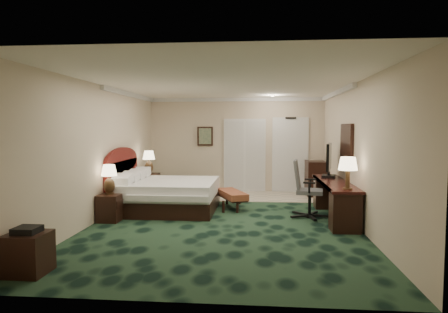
# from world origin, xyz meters

# --- Properties ---
(floor) EXTENTS (5.00, 7.50, 0.00)m
(floor) POSITION_xyz_m (0.00, 0.00, 0.00)
(floor) COLOR black
(floor) RESTS_ON ground
(ceiling) EXTENTS (5.00, 7.50, 0.00)m
(ceiling) POSITION_xyz_m (0.00, 0.00, 2.70)
(ceiling) COLOR white
(ceiling) RESTS_ON wall_back
(wall_back) EXTENTS (5.00, 0.00, 2.70)m
(wall_back) POSITION_xyz_m (0.00, 3.75, 1.35)
(wall_back) COLOR beige
(wall_back) RESTS_ON ground
(wall_front) EXTENTS (5.00, 0.00, 2.70)m
(wall_front) POSITION_xyz_m (0.00, -3.75, 1.35)
(wall_front) COLOR beige
(wall_front) RESTS_ON ground
(wall_left) EXTENTS (0.00, 7.50, 2.70)m
(wall_left) POSITION_xyz_m (-2.50, 0.00, 1.35)
(wall_left) COLOR beige
(wall_left) RESTS_ON ground
(wall_right) EXTENTS (0.00, 7.50, 2.70)m
(wall_right) POSITION_xyz_m (2.50, 0.00, 1.35)
(wall_right) COLOR beige
(wall_right) RESTS_ON ground
(crown_molding) EXTENTS (5.00, 7.50, 0.10)m
(crown_molding) POSITION_xyz_m (0.00, 0.00, 2.65)
(crown_molding) COLOR silver
(crown_molding) RESTS_ON wall_back
(tile_patch) EXTENTS (3.20, 1.70, 0.01)m
(tile_patch) POSITION_xyz_m (0.90, 2.90, 0.01)
(tile_patch) COLOR #B4AB96
(tile_patch) RESTS_ON ground
(headboard) EXTENTS (0.12, 2.00, 1.40)m
(headboard) POSITION_xyz_m (-2.44, 1.00, 0.70)
(headboard) COLOR #54160B
(headboard) RESTS_ON ground
(entry_door) EXTENTS (1.02, 0.06, 2.18)m
(entry_door) POSITION_xyz_m (1.55, 3.72, 1.05)
(entry_door) COLOR silver
(entry_door) RESTS_ON ground
(closet_doors) EXTENTS (1.20, 0.06, 2.10)m
(closet_doors) POSITION_xyz_m (0.25, 3.71, 1.05)
(closet_doors) COLOR silver
(closet_doors) RESTS_ON ground
(wall_art) EXTENTS (0.45, 0.06, 0.55)m
(wall_art) POSITION_xyz_m (-0.90, 3.71, 1.60)
(wall_art) COLOR #406250
(wall_art) RESTS_ON wall_back
(wall_mirror) EXTENTS (0.05, 0.95, 0.75)m
(wall_mirror) POSITION_xyz_m (2.46, 0.60, 1.55)
(wall_mirror) COLOR white
(wall_mirror) RESTS_ON wall_right
(bed) EXTENTS (2.11, 1.95, 0.67)m
(bed) POSITION_xyz_m (-1.35, 0.89, 0.33)
(bed) COLOR white
(bed) RESTS_ON ground
(nightstand_near) EXTENTS (0.42, 0.49, 0.53)m
(nightstand_near) POSITION_xyz_m (-2.27, -0.22, 0.26)
(nightstand_near) COLOR black
(nightstand_near) RESTS_ON ground
(nightstand_far) EXTENTS (0.52, 0.59, 0.64)m
(nightstand_far) POSITION_xyz_m (-2.22, 2.34, 0.32)
(nightstand_far) COLOR black
(nightstand_far) RESTS_ON ground
(lamp_near) EXTENTS (0.39, 0.39, 0.59)m
(lamp_near) POSITION_xyz_m (-2.29, -0.18, 0.82)
(lamp_near) COLOR black
(lamp_near) RESTS_ON nightstand_near
(lamp_far) EXTENTS (0.33, 0.33, 0.60)m
(lamp_far) POSITION_xyz_m (-2.20, 2.38, 0.94)
(lamp_far) COLOR black
(lamp_far) RESTS_ON nightstand_far
(bed_bench) EXTENTS (0.82, 1.24, 0.40)m
(bed_bench) POSITION_xyz_m (0.05, 1.25, 0.20)
(bed_bench) COLOR brown
(bed_bench) RESTS_ON ground
(side_table) EXTENTS (0.48, 0.48, 0.52)m
(side_table) POSITION_xyz_m (-2.23, -3.10, 0.26)
(side_table) COLOR black
(side_table) RESTS_ON ground
(desk) EXTENTS (0.56, 2.60, 0.75)m
(desk) POSITION_xyz_m (2.20, 0.43, 0.37)
(desk) COLOR black
(desk) RESTS_ON ground
(tv) EXTENTS (0.29, 0.96, 0.75)m
(tv) POSITION_xyz_m (2.20, 1.16, 1.12)
(tv) COLOR black
(tv) RESTS_ON desk
(desk_lamp) EXTENTS (0.43, 0.43, 0.59)m
(desk_lamp) POSITION_xyz_m (2.23, -0.60, 1.04)
(desk_lamp) COLOR black
(desk_lamp) RESTS_ON desk
(desk_chair) EXTENTS (0.79, 0.75, 1.19)m
(desk_chair) POSITION_xyz_m (1.71, 0.44, 0.59)
(desk_chair) COLOR #585858
(desk_chair) RESTS_ON ground
(minibar) EXTENTS (0.49, 0.89, 0.94)m
(minibar) POSITION_xyz_m (2.20, 3.20, 0.47)
(minibar) COLOR black
(minibar) RESTS_ON ground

